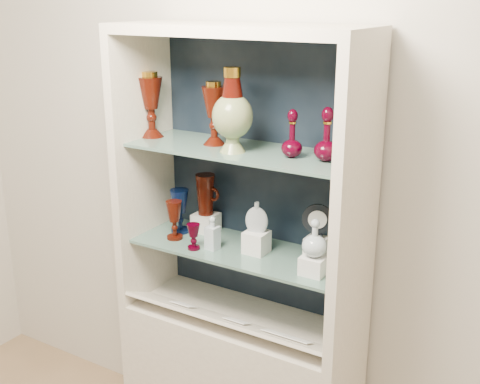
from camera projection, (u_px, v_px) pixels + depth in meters
The scene contains 30 objects.
wall_back at pixel (267, 155), 2.52m from camera, with size 3.50×0.02×2.80m, color beige.
cabinet_back_panel at pixel (263, 174), 2.52m from camera, with size 0.98×0.02×1.15m, color black.
cabinet_side_left at pixel (145, 169), 2.60m from camera, with size 0.04×0.40×1.15m, color beige.
cabinet_side_right at pixel (356, 207), 2.13m from camera, with size 0.04×0.40×1.15m, color beige.
cabinet_top_cap at pixel (240, 30), 2.18m from camera, with size 1.00×0.40×0.04m, color beige.
shelf_lower at pixel (243, 250), 2.47m from camera, with size 0.92×0.34×0.01m, color slate.
shelf_upper at pixel (243, 151), 2.34m from camera, with size 0.92×0.34×0.01m, color slate.
label_ledge at pixel (226, 321), 2.44m from camera, with size 0.92×0.18×0.01m, color beige.
label_card_0 at pixel (184, 304), 2.54m from camera, with size 0.10×0.07×0.00m, color white.
label_card_1 at pixel (298, 340), 2.28m from camera, with size 0.10×0.07×0.00m, color white.
label_card_2 at pixel (237, 321), 2.41m from camera, with size 0.10×0.07×0.00m, color white.
label_card_3 at pixel (276, 333), 2.33m from camera, with size 0.10×0.07×0.00m, color white.
pedestal_lamp_left at pixel (151, 105), 2.50m from camera, with size 0.10×0.10×0.27m, color #411007, non-canonical shape.
pedestal_lamp_right at pixel (214, 113), 2.37m from camera, with size 0.10×0.10×0.25m, color #411007, non-canonical shape.
enamel_urn at pixel (232, 110), 2.25m from camera, with size 0.16×0.16×0.32m, color #0A430E, non-canonical shape.
ruby_decanter_a at pixel (292, 131), 2.19m from camera, with size 0.08×0.08×0.20m, color #3B0010, non-canonical shape.
ruby_decanter_b at pixel (327, 133), 2.13m from camera, with size 0.09×0.09×0.21m, color #3B0010, non-canonical shape.
lidded_bowl at pixel (349, 152), 2.10m from camera, with size 0.09×0.09×0.10m, color #3B0010, non-canonical shape.
cobalt_goblet at pixel (180, 211), 2.61m from camera, with size 0.08×0.08×0.19m, color #08163D, non-canonical shape.
ruby_goblet_tall at pixel (174, 220), 2.54m from camera, with size 0.07×0.07×0.17m, color #411007, non-canonical shape.
ruby_goblet_small at pixel (194, 237), 2.44m from camera, with size 0.06×0.06×0.11m, color #3B0010, non-canonical shape.
riser_ruby_pitcher at pixel (206, 222), 2.64m from camera, with size 0.10×0.10×0.08m, color silver.
ruby_pitcher at pixel (205, 195), 2.60m from camera, with size 0.13×0.08×0.18m, color #411007, non-canonical shape.
clear_square_bottle at pixel (212, 233), 2.44m from camera, with size 0.05×0.05×0.14m, color #A6B8C1, non-canonical shape.
riser_flat_flask at pixel (256, 242), 2.41m from camera, with size 0.09×0.09×0.09m, color silver.
flat_flask at pixel (257, 217), 2.38m from camera, with size 0.09×0.04×0.13m, color #A4B0B8, non-canonical shape.
riser_clear_round_decanter at pixel (314, 265), 2.23m from camera, with size 0.09×0.09×0.07m, color silver.
clear_round_decanter at pixel (315, 239), 2.20m from camera, with size 0.09×0.09×0.14m, color #A6B8C1, non-canonical shape.
riser_cameo_medallion at pixel (316, 250), 2.33m from camera, with size 0.08×0.08×0.10m, color silver.
cameo_medallion at pixel (317, 221), 2.29m from camera, with size 0.12×0.04×0.14m, color black, non-canonical shape.
Camera 1 is at (1.16, -0.40, 2.03)m, focal length 45.00 mm.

